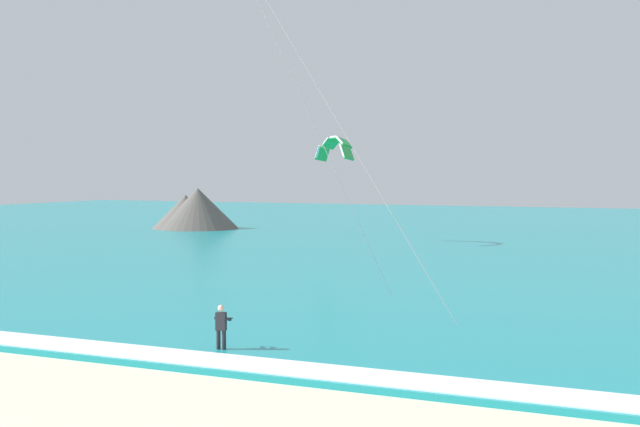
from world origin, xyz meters
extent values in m
cube|color=teal|center=(0.00, 72.80, 0.10)|extent=(200.00, 120.00, 0.20)
cube|color=white|center=(0.00, 13.80, 0.22)|extent=(200.00, 1.73, 0.04)
ellipsoid|color=yellow|center=(-2.71, 15.32, 0.03)|extent=(0.65, 1.45, 0.05)
cube|color=black|center=(-2.71, 15.57, 0.07)|extent=(0.17, 0.08, 0.04)
cube|color=black|center=(-2.71, 15.08, 0.07)|extent=(0.17, 0.08, 0.04)
cylinder|color=#232328|center=(-2.81, 15.31, 0.42)|extent=(0.14, 0.14, 0.84)
cylinder|color=#232328|center=(-2.62, 15.34, 0.42)|extent=(0.14, 0.14, 0.84)
cube|color=#232328|center=(-2.71, 15.32, 1.14)|extent=(0.37, 0.25, 0.60)
sphere|color=beige|center=(-2.71, 15.32, 1.58)|extent=(0.22, 0.22, 0.22)
cylinder|color=#232328|center=(-2.92, 15.45, 1.19)|extent=(0.17, 0.51, 0.22)
cylinder|color=#232328|center=(-2.56, 15.51, 1.19)|extent=(0.17, 0.51, 0.22)
cylinder|color=black|center=(-2.77, 15.70, 1.19)|extent=(0.55, 0.12, 0.04)
cube|color=#3F3F42|center=(-2.73, 15.44, 0.92)|extent=(0.13, 0.10, 0.10)
cylinder|color=#B2B2B7|center=(1.04, 16.59, 7.62)|extent=(7.41, 1.81, 12.84)
cylinder|color=#B2B2B7|center=(-0.78, 18.89, 7.62)|extent=(3.78, 6.41, 12.84)
cube|color=green|center=(-12.41, 52.38, 7.69)|extent=(1.12, 1.45, 1.33)
cube|color=white|center=(-12.70, 52.07, 7.89)|extent=(0.68, 0.64, 1.08)
cube|color=green|center=(-12.97, 53.29, 8.55)|extent=(1.47, 1.60, 1.03)
cube|color=white|center=(-13.26, 52.98, 8.75)|extent=(0.94, 0.86, 0.70)
cube|color=green|center=(-13.88, 54.27, 8.85)|extent=(1.64, 1.62, 0.50)
cube|color=white|center=(-14.17, 53.95, 9.05)|extent=(1.02, 0.96, 0.16)
cube|color=green|center=(-14.94, 55.08, 8.55)|extent=(1.63, 1.47, 1.03)
cube|color=white|center=(-15.22, 54.77, 8.75)|extent=(0.93, 0.88, 0.70)
cube|color=green|center=(-15.90, 55.56, 7.69)|extent=(1.46, 1.15, 1.33)
cube|color=white|center=(-16.18, 55.24, 7.89)|extent=(0.69, 0.64, 1.08)
cone|color=#56514C|center=(-33.93, 64.69, 2.24)|extent=(8.96, 8.96, 4.47)
cone|color=#56514C|center=(-32.75, 64.63, 1.46)|extent=(6.06, 6.06, 2.91)
cone|color=#47423D|center=(-35.21, 64.50, 1.06)|extent=(5.89, 5.89, 2.13)
cone|color=#56514C|center=(-35.33, 64.49, 1.88)|extent=(7.43, 7.43, 3.76)
camera|label=1|loc=(10.55, -7.66, 6.09)|focal=44.80mm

